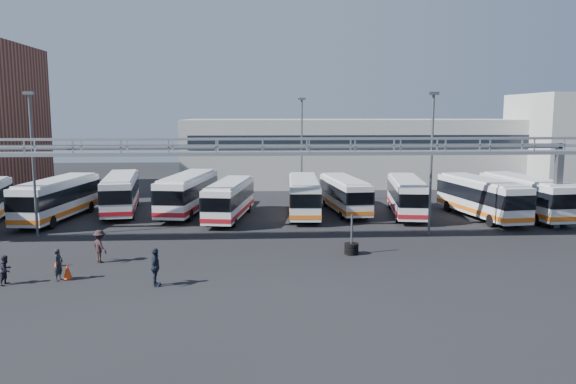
{
  "coord_description": "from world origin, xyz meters",
  "views": [
    {
      "loc": [
        -0.5,
        -32.05,
        8.69
      ],
      "look_at": [
        1.74,
        6.0,
        3.36
      ],
      "focal_mm": 35.0,
      "sensor_mm": 36.0,
      "label": 1
    }
  ],
  "objects": [
    {
      "name": "cone_left",
      "position": [
        -10.51,
        -2.5,
        0.38
      ],
      "size": [
        0.51,
        0.51,
        0.76
      ],
      "primitive_type": "cone",
      "rotation": [
        0.0,
        0.0,
        -0.07
      ],
      "color": "#EE3C0D",
      "rests_on": "ground"
    },
    {
      "name": "bus_2",
      "position": [
        -12.34,
        17.6,
        1.86
      ],
      "size": [
        4.21,
        11.35,
        3.37
      ],
      "rotation": [
        0.0,
        0.0,
        0.15
      ],
      "color": "silver",
      "rests_on": "ground"
    },
    {
      "name": "light_pole_back",
      "position": [
        4.0,
        22.0,
        5.73
      ],
      "size": [
        0.7,
        0.35,
        10.21
      ],
      "color": "#4C4F54",
      "rests_on": "ground"
    },
    {
      "name": "pedestrian_b",
      "position": [
        -13.29,
        -3.39,
        0.77
      ],
      "size": [
        0.73,
        0.85,
        1.54
      ],
      "primitive_type": "imported",
      "rotation": [
        0.0,
        0.0,
        1.35
      ],
      "color": "black",
      "rests_on": "ground"
    },
    {
      "name": "cone_right",
      "position": [
        -11.87,
        0.05,
        0.34
      ],
      "size": [
        0.53,
        0.53,
        0.68
      ],
      "primitive_type": "cone",
      "rotation": [
        0.0,
        0.0,
        0.29
      ],
      "color": "#EE3C0D",
      "rests_on": "ground"
    },
    {
      "name": "bus_8",
      "position": [
        18.32,
        13.2,
        1.86
      ],
      "size": [
        4.04,
        11.29,
        3.35
      ],
      "rotation": [
        0.0,
        0.0,
        0.14
      ],
      "color": "silver",
      "rests_on": "ground"
    },
    {
      "name": "light_pole_left",
      "position": [
        -16.0,
        8.0,
        5.73
      ],
      "size": [
        0.7,
        0.35,
        10.21
      ],
      "color": "#4C4F54",
      "rests_on": "ground"
    },
    {
      "name": "ground",
      "position": [
        0.0,
        0.0,
        0.0
      ],
      "size": [
        140.0,
        140.0,
        0.0
      ],
      "primitive_type": "plane",
      "color": "black",
      "rests_on": "ground"
    },
    {
      "name": "bus_9",
      "position": [
        22.26,
        13.54,
        1.88
      ],
      "size": [
        3.67,
        11.37,
        3.39
      ],
      "rotation": [
        0.0,
        0.0,
        0.1
      ],
      "color": "silver",
      "rests_on": "ground"
    },
    {
      "name": "tire_stack",
      "position": [
        5.45,
        1.77,
        0.42
      ],
      "size": [
        0.88,
        0.88,
        2.52
      ],
      "color": "black",
      "rests_on": "ground"
    },
    {
      "name": "bus_3",
      "position": [
        -6.39,
        16.9,
        1.91
      ],
      "size": [
        4.44,
        11.65,
        3.46
      ],
      "rotation": [
        0.0,
        0.0,
        -0.16
      ],
      "color": "silver",
      "rests_on": "ground"
    },
    {
      "name": "bus_7",
      "position": [
        12.49,
        14.95,
        1.77
      ],
      "size": [
        4.01,
        10.81,
        3.21
      ],
      "rotation": [
        0.0,
        0.0,
        -0.15
      ],
      "color": "silver",
      "rests_on": "ground"
    },
    {
      "name": "warehouse",
      "position": [
        12.0,
        38.0,
        4.0
      ],
      "size": [
        42.0,
        14.0,
        8.0
      ],
      "primitive_type": "cube",
      "color": "#9E9E99",
      "rests_on": "ground"
    },
    {
      "name": "bus_1",
      "position": [
        -16.72,
        14.52,
        1.89
      ],
      "size": [
        3.91,
        11.45,
        3.41
      ],
      "rotation": [
        0.0,
        0.0,
        -0.12
      ],
      "color": "silver",
      "rests_on": "ground"
    },
    {
      "name": "pedestrian_a",
      "position": [
        -10.84,
        -2.83,
        0.86
      ],
      "size": [
        0.52,
        0.69,
        1.72
      ],
      "primitive_type": "imported",
      "rotation": [
        0.0,
        0.0,
        1.39
      ],
      "color": "black",
      "rests_on": "ground"
    },
    {
      "name": "pedestrian_d",
      "position": [
        -5.59,
        -4.12,
        0.99
      ],
      "size": [
        0.53,
        1.18,
        1.98
      ],
      "primitive_type": "imported",
      "rotation": [
        0.0,
        0.0,
        1.61
      ],
      "color": "#1B2131",
      "rests_on": "ground"
    },
    {
      "name": "bus_5",
      "position": [
        3.64,
        15.35,
        1.8
      ],
      "size": [
        3.1,
        10.84,
        3.26
      ],
      "rotation": [
        0.0,
        0.0,
        -0.06
      ],
      "color": "silver",
      "rests_on": "ground"
    },
    {
      "name": "light_pole_mid",
      "position": [
        12.0,
        7.0,
        5.73
      ],
      "size": [
        0.7,
        0.35,
        10.21
      ],
      "color": "#4C4F54",
      "rests_on": "ground"
    },
    {
      "name": "gantry",
      "position": [
        0.0,
        5.87,
        5.51
      ],
      "size": [
        51.4,
        5.15,
        7.1
      ],
      "color": "gray",
      "rests_on": "ground"
    },
    {
      "name": "pedestrian_c",
      "position": [
        -9.65,
        0.74,
        0.97
      ],
      "size": [
        1.37,
        1.41,
        1.94
      ],
      "primitive_type": "imported",
      "rotation": [
        0.0,
        0.0,
        2.3
      ],
      "color": "black",
      "rests_on": "ground"
    },
    {
      "name": "bus_6",
      "position": [
        7.38,
        16.72,
        1.7
      ],
      "size": [
        3.29,
        10.32,
        3.08
      ],
      "rotation": [
        0.0,
        0.0,
        0.09
      ],
      "color": "silver",
      "rests_on": "ground"
    },
    {
      "name": "bus_4",
      "position": [
        -2.66,
        14.13,
        1.74
      ],
      "size": [
        4.01,
        10.59,
        3.14
      ],
      "rotation": [
        0.0,
        0.0,
        -0.16
      ],
      "color": "silver",
      "rests_on": "ground"
    }
  ]
}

